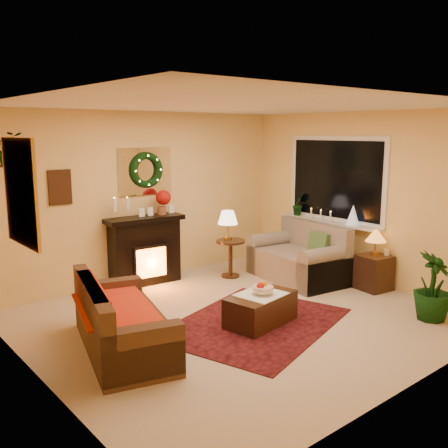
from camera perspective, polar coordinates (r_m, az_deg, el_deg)
floor at (r=6.35m, az=2.05°, el=-10.70°), size 5.00×5.00×0.00m
ceiling at (r=5.93m, az=2.22°, el=13.42°), size 5.00×5.00×0.00m
wall_back at (r=7.81m, az=-8.95°, el=3.05°), size 5.00×5.00×0.00m
wall_front at (r=4.61m, az=21.12°, el=-2.74°), size 5.00×5.00×0.00m
wall_left at (r=4.75m, az=-21.00°, el=-2.36°), size 4.50×4.50×0.00m
wall_right at (r=7.88m, az=15.84°, el=2.85°), size 4.50×4.50×0.00m
area_rug at (r=6.19m, az=3.52°, el=-11.25°), size 2.59×2.23×0.01m
sofa at (r=5.47m, az=-11.43°, el=-9.71°), size 1.23×1.91×0.76m
red_throw at (r=5.54m, az=-12.40°, el=-9.21°), size 0.75×1.21×0.02m
fireplace at (r=7.68m, az=-9.06°, el=-2.77°), size 1.08×0.42×0.97m
poinsettia at (r=7.71m, az=-6.95°, el=3.01°), size 0.23×0.23×0.23m
mantel_candle_a at (r=7.32m, az=-12.40°, el=2.12°), size 0.06×0.06×0.19m
mantel_candle_b at (r=7.41m, az=-11.01°, el=2.27°), size 0.06×0.06×0.17m
mantel_mirror at (r=7.75m, az=-8.96°, el=5.97°), size 0.92×0.02×0.72m
wreath at (r=7.71m, az=-8.81°, el=6.11°), size 0.55×0.11×0.55m
wall_art at (r=7.17m, az=-18.24°, el=4.00°), size 0.32×0.03×0.48m
gold_mirror at (r=4.97m, az=-22.25°, el=3.37°), size 0.03×0.84×1.00m
hanging_plant at (r=5.70m, az=-23.37°, el=6.35°), size 0.33×0.28×0.36m
loveseat at (r=7.89m, az=8.36°, el=-3.36°), size 1.09×1.63×0.88m
window_frame at (r=8.16m, az=12.69°, el=5.01°), size 0.03×1.86×1.36m
window_glass at (r=8.15m, az=12.62°, el=5.01°), size 0.02×1.70×1.22m
window_sill at (r=8.17m, az=12.04°, el=0.23°), size 0.22×1.86×0.04m
mini_tree at (r=7.88m, az=14.52°, el=1.00°), size 0.21×0.21×0.32m
sill_plant at (r=8.58m, az=8.49°, el=2.29°), size 0.27×0.22×0.49m
side_table_round at (r=7.98m, az=0.75°, el=-3.79°), size 0.59×0.59×0.60m
lamp_cream at (r=7.87m, az=0.43°, el=0.15°), size 0.32×0.32×0.48m
end_table_square at (r=7.68m, az=16.76°, el=-5.25°), size 0.47×0.47×0.52m
lamp_tiffany at (r=7.57m, az=16.94°, el=-1.79°), size 0.30×0.30×0.44m
coffee_table at (r=6.11m, az=4.21°, el=-9.50°), size 0.95×0.63×0.37m
fruit_bowl at (r=6.03m, az=4.44°, el=-7.38°), size 0.26×0.26×0.06m
floor_palm at (r=6.68m, az=22.78°, el=-6.40°), size 1.73×1.73×2.53m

